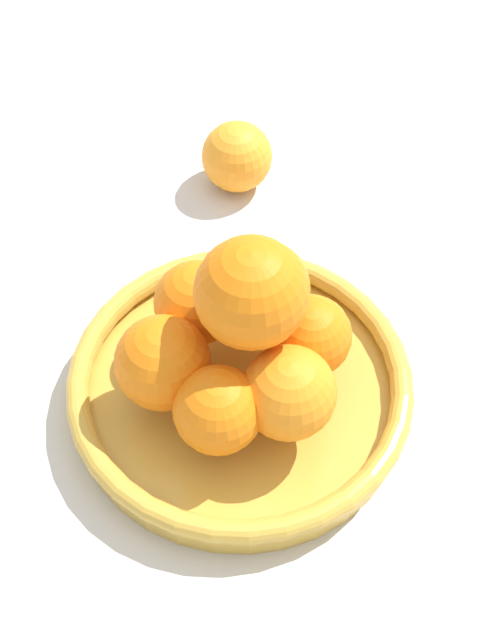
{
  "coord_description": "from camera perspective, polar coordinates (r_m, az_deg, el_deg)",
  "views": [
    {
      "loc": [
        0.09,
        0.38,
        0.61
      ],
      "look_at": [
        0.0,
        0.0,
        0.11
      ],
      "focal_mm": 50.0,
      "sensor_mm": 36.0,
      "label": 1
    }
  ],
  "objects": [
    {
      "name": "fruit_bowl",
      "position": [
        0.71,
        0.0,
        -4.32
      ],
      "size": [
        0.27,
        0.27,
        0.04
      ],
      "color": "gold",
      "rests_on": "ground_plane"
    },
    {
      "name": "ground_plane",
      "position": [
        0.73,
        0.0,
        -5.15
      ],
      "size": [
        4.0,
        4.0,
        0.0
      ],
      "primitive_type": "plane",
      "color": "beige"
    },
    {
      "name": "orange_pile",
      "position": [
        0.66,
        0.06,
        -0.82
      ],
      "size": [
        0.18,
        0.17,
        0.14
      ],
      "color": "orange",
      "rests_on": "fruit_bowl"
    },
    {
      "name": "stray_orange",
      "position": [
        0.87,
        -0.2,
        10.42
      ],
      "size": [
        0.07,
        0.07,
        0.07
      ],
      "primitive_type": "sphere",
      "color": "orange",
      "rests_on": "ground_plane"
    }
  ]
}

